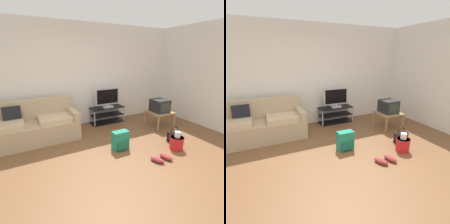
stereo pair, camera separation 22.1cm
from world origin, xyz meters
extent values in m
cube|color=brown|center=(0.00, 0.00, -0.01)|extent=(9.00, 9.80, 0.02)
cube|color=silver|center=(0.00, 2.45, 1.35)|extent=(9.00, 0.10, 2.70)
cube|color=silver|center=(3.05, 0.84, 1.35)|extent=(0.10, 3.60, 2.70)
cube|color=tan|center=(-1.23, 1.83, 0.22)|extent=(1.99, 0.84, 0.44)
cube|color=tan|center=(-1.23, 2.15, 0.67)|extent=(1.99, 0.20, 0.47)
cube|color=tan|center=(-0.31, 1.83, 0.54)|extent=(0.14, 0.84, 0.20)
cube|color=#CBAF89|center=(-1.78, 1.77, 0.49)|extent=(0.80, 0.59, 0.10)
cube|color=#CBAF89|center=(-0.69, 1.77, 0.49)|extent=(0.80, 0.59, 0.10)
cube|color=black|center=(-1.59, 2.03, 0.64)|extent=(0.36, 0.17, 0.37)
cube|color=black|center=(0.80, 2.16, 0.45)|extent=(0.97, 0.40, 0.02)
cube|color=black|center=(0.80, 2.16, 0.23)|extent=(0.93, 0.39, 0.02)
cube|color=black|center=(0.80, 2.16, 0.01)|extent=(0.97, 0.40, 0.02)
cylinder|color=#B7B7BC|center=(0.33, 1.97, 0.23)|extent=(0.03, 0.03, 0.46)
cylinder|color=#B7B7BC|center=(1.27, 1.97, 0.23)|extent=(0.03, 0.03, 0.46)
cylinder|color=#B7B7BC|center=(0.33, 2.35, 0.23)|extent=(0.03, 0.03, 0.46)
cylinder|color=#B7B7BC|center=(1.27, 2.35, 0.23)|extent=(0.03, 0.03, 0.46)
cube|color=#B2B2B7|center=(0.80, 2.14, 0.48)|extent=(0.29, 0.22, 0.05)
cube|color=#B2B2B7|center=(0.80, 2.14, 0.53)|extent=(0.05, 0.04, 0.04)
cube|color=#B2B2B7|center=(0.80, 2.14, 0.78)|extent=(0.71, 0.04, 0.46)
cube|color=black|center=(0.80, 2.12, 0.78)|extent=(0.65, 0.01, 0.40)
cube|color=#9E7A4C|center=(1.93, 1.21, 0.40)|extent=(0.60, 0.60, 0.03)
cube|color=#9E7A4C|center=(1.66, 0.94, 0.19)|extent=(0.04, 0.04, 0.39)
cube|color=#9E7A4C|center=(2.20, 0.94, 0.19)|extent=(0.04, 0.04, 0.39)
cube|color=#9E7A4C|center=(1.66, 1.47, 0.19)|extent=(0.04, 0.04, 0.39)
cube|color=#9E7A4C|center=(2.20, 1.47, 0.19)|extent=(0.04, 0.04, 0.39)
cube|color=#232326|center=(1.93, 1.23, 0.58)|extent=(0.40, 0.43, 0.33)
cube|color=#333833|center=(1.93, 1.01, 0.58)|extent=(0.33, 0.01, 0.26)
cube|color=#238466|center=(0.32, 0.59, 0.20)|extent=(0.33, 0.18, 0.39)
cube|color=#1A634C|center=(0.32, 0.49, 0.13)|extent=(0.25, 0.04, 0.17)
cylinder|color=#1A634C|center=(0.23, 0.71, 0.22)|extent=(0.04, 0.04, 0.32)
cylinder|color=#1A634C|center=(0.42, 0.71, 0.22)|extent=(0.04, 0.04, 0.32)
cube|color=black|center=(1.60, 0.36, 0.11)|extent=(0.32, 0.11, 0.23)
torus|color=black|center=(1.60, 0.36, 0.26)|extent=(0.20, 0.02, 0.20)
cylinder|color=red|center=(1.35, 0.04, 0.13)|extent=(0.27, 0.27, 0.27)
cylinder|color=red|center=(1.35, 0.04, 0.26)|extent=(0.28, 0.28, 0.02)
cylinder|color=white|center=(1.35, 0.04, 0.32)|extent=(0.12, 0.12, 0.14)
ellipsoid|color=#993333|center=(0.67, -0.15, 0.04)|extent=(0.22, 0.30, 0.09)
ellipsoid|color=#993333|center=(0.88, -0.15, 0.04)|extent=(0.18, 0.29, 0.09)
camera|label=1|loc=(-1.42, -2.30, 1.85)|focal=28.87mm
camera|label=2|loc=(-1.22, -2.40, 1.85)|focal=28.87mm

